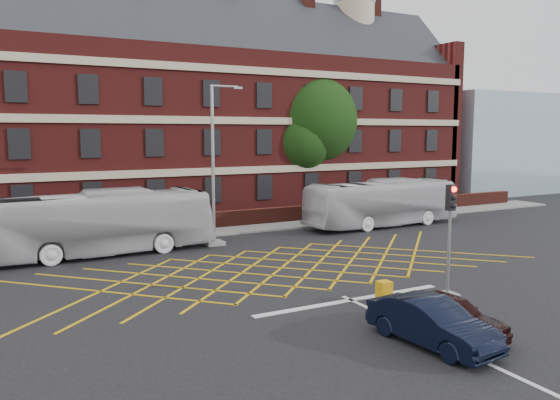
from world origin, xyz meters
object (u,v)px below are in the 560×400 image
deciduous_tree (311,127)px  bus_right (382,203)px  bus_left (95,223)px  traffic_light_near (449,252)px  utility_cabinet (384,292)px  car_navy (432,323)px  car_maroon (450,314)px  street_lamp (214,191)px

deciduous_tree → bus_right: bearing=-89.5°
bus_left → traffic_light_near: bearing=-144.4°
traffic_light_near → utility_cabinet: bearing=163.8°
bus_right → deciduous_tree: deciduous_tree is taller
car_navy → deciduous_tree: deciduous_tree is taller
car_navy → traffic_light_near: 4.98m
car_navy → car_maroon: (1.10, 0.39, -0.05)m
bus_right → utility_cabinet: bearing=140.5°
bus_left → car_maroon: bus_left is taller
traffic_light_near → bus_right: bearing=60.4°
car_maroon → bus_right: bearing=50.8°
deciduous_tree → utility_cabinet: size_ratio=13.49×
utility_cabinet → car_maroon: bearing=-93.4°
bus_right → utility_cabinet: (-10.29, -13.13, -1.14)m
bus_left → car_navy: bus_left is taller
street_lamp → car_navy: bearing=-88.7°
car_navy → car_maroon: size_ratio=1.11×
deciduous_tree → bus_left: bearing=-153.0°
street_lamp → bus_left: bearing=177.2°
bus_right → traffic_light_near: bearing=149.0°
street_lamp → utility_cabinet: (1.68, -12.63, -2.58)m
car_maroon → car_navy: bearing=-167.2°
car_maroon → deciduous_tree: (10.41, 25.62, 5.97)m
bus_left → car_navy: 18.05m
bus_left → utility_cabinet: 15.23m
bus_left → deciduous_tree: 20.97m
car_maroon → deciduous_tree: bearing=61.0°
car_maroon → traffic_light_near: size_ratio=0.86×
bus_left → deciduous_tree: size_ratio=1.09×
bus_left → traffic_light_near: traffic_light_near is taller
car_navy → bus_left: bearing=105.4°
car_navy → car_maroon: bearing=13.4°
car_maroon → street_lamp: size_ratio=0.42×
bus_left → street_lamp: bearing=-94.4°
bus_right → street_lamp: 12.06m
bus_left → street_lamp: size_ratio=1.35×
car_navy → street_lamp: (-0.38, 16.45, 2.30)m
car_navy → street_lamp: street_lamp is taller
bus_right → car_navy: 20.55m
traffic_light_near → car_maroon: bearing=-133.9°
bus_right → car_navy: bearing=144.2°
bus_left → street_lamp: 6.41m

